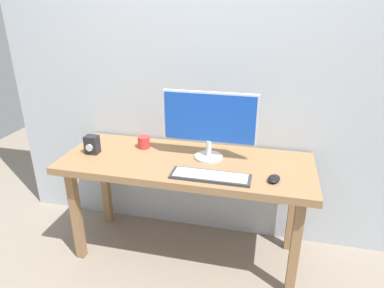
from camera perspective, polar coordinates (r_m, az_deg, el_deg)
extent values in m
plane|color=gray|center=(2.68, -0.91, -17.47)|extent=(6.00, 6.00, 0.00)
cube|color=#B2BCC6|center=(2.40, 1.08, 17.28)|extent=(2.98, 0.04, 3.00)
cube|color=#936D47|center=(2.27, -1.03, -3.25)|extent=(1.66, 0.64, 0.05)
cube|color=#936D47|center=(2.56, -18.75, -11.16)|extent=(0.06, 0.06, 0.71)
cube|color=#936D47|center=(2.24, 16.79, -16.28)|extent=(0.06, 0.06, 0.71)
cube|color=#936D47|center=(2.88, -14.21, -6.51)|extent=(0.06, 0.06, 0.71)
cube|color=#936D47|center=(2.60, 16.43, -10.17)|extent=(0.06, 0.06, 0.71)
cylinder|color=silver|center=(2.29, 2.77, -2.16)|extent=(0.19, 0.19, 0.02)
cylinder|color=silver|center=(2.27, 2.80, -0.74)|extent=(0.04, 0.04, 0.11)
cube|color=silver|center=(2.20, 2.96, 4.42)|extent=(0.61, 0.02, 0.34)
cube|color=blue|center=(2.19, 2.90, 4.30)|extent=(0.59, 0.01, 0.31)
cube|color=#333338|center=(2.05, 3.09, -5.42)|extent=(0.48, 0.15, 0.02)
cube|color=silver|center=(2.04, 3.09, -5.19)|extent=(0.44, 0.12, 0.00)
ellipsoid|color=black|center=(2.06, 13.51, -5.65)|extent=(0.09, 0.12, 0.03)
cube|color=#232328|center=(2.44, -16.31, -0.09)|extent=(0.09, 0.07, 0.13)
cylinder|color=silver|center=(2.41, -16.76, -0.61)|extent=(0.05, 0.01, 0.05)
cylinder|color=red|center=(2.46, -8.02, 0.32)|extent=(0.08, 0.08, 0.08)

